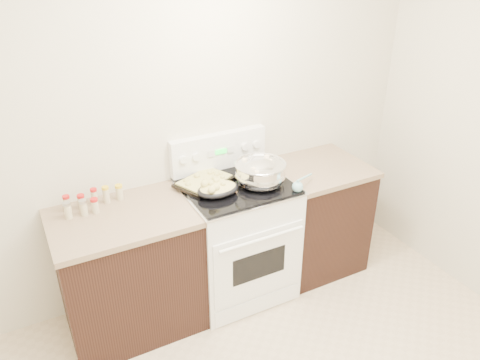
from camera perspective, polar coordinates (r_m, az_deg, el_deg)
room_shell at (r=1.75m, az=10.72°, el=-0.46°), size 4.10×3.60×2.75m
counter_left at (r=3.37m, az=-13.32°, el=-10.79°), size 0.93×0.67×0.92m
counter_right at (r=3.93m, az=9.09°, el=-4.32°), size 0.73×0.67×0.92m
kitchen_range at (r=3.57m, az=-0.41°, el=-6.91°), size 0.78×0.73×1.22m
mixing_bowl at (r=3.30m, az=2.49°, el=0.81°), size 0.42×0.42×0.22m
roasting_pan at (r=3.18m, az=-2.78°, el=-1.07°), size 0.30×0.21×0.11m
baking_sheet at (r=3.35m, az=-4.33°, el=-0.06°), size 0.47×0.41×0.06m
wooden_spoon at (r=3.23m, az=-2.23°, el=-1.31°), size 0.13×0.26×0.04m
blue_ladle at (r=3.27m, az=7.13°, el=-0.69°), size 0.25×0.17×0.10m
spice_jars at (r=3.21m, az=-17.83°, el=-2.49°), size 0.40×0.15×0.12m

